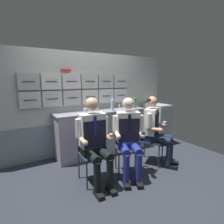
# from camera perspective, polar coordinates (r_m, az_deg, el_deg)

# --- Properties ---
(ground) EXTENTS (4.80, 4.80, 0.04)m
(ground) POSITION_cam_1_polar(r_m,az_deg,el_deg) (3.13, 2.40, -20.48)
(ground) COLOR #292D35
(galley_bulkhead) EXTENTS (4.20, 0.14, 2.15)m
(galley_bulkhead) POSITION_cam_1_polar(r_m,az_deg,el_deg) (3.94, -8.65, 2.77)
(galley_bulkhead) COLOR #B3BAB7
(galley_bulkhead) RESTS_ON ground
(galley_counter) EXTENTS (2.00, 0.53, 0.93)m
(galley_counter) POSITION_cam_1_polar(r_m,az_deg,el_deg) (3.92, -3.28, -6.25)
(galley_counter) COLOR #9E98AA
(galley_counter) RESTS_ON ground
(service_trolley) EXTENTS (0.40, 0.65, 0.98)m
(service_trolley) POSITION_cam_1_polar(r_m,az_deg,el_deg) (4.70, 14.05, -3.08)
(service_trolley) COLOR black
(service_trolley) RESTS_ON ground
(folding_chair_left) EXTENTS (0.41, 0.42, 0.86)m
(folding_chair_left) POSITION_cam_1_polar(r_m,az_deg,el_deg) (2.90, -6.79, -10.99)
(folding_chair_left) COLOR #2D2D33
(folding_chair_left) RESTS_ON ground
(crew_member_left) EXTENTS (0.52, 0.65, 1.32)m
(crew_member_left) POSITION_cam_1_polar(r_m,az_deg,el_deg) (2.70, -5.59, -7.96)
(crew_member_left) COLOR black
(crew_member_left) RESTS_ON ground
(folding_chair_right) EXTENTS (0.53, 0.53, 0.86)m
(folding_chair_right) POSITION_cam_1_polar(r_m,az_deg,el_deg) (3.12, 4.74, -9.39)
(folding_chair_right) COLOR #2D2D33
(folding_chair_right) RESTS_ON ground
(crew_member_right) EXTENTS (0.58, 0.70, 1.30)m
(crew_member_right) POSITION_cam_1_polar(r_m,az_deg,el_deg) (2.92, 5.44, -6.90)
(crew_member_right) COLOR black
(crew_member_right) RESTS_ON ground
(folding_chair_by_counter) EXTENTS (0.56, 0.56, 0.86)m
(folding_chair_by_counter) POSITION_cam_1_polar(r_m,az_deg,el_deg) (3.51, 11.03, -7.30)
(folding_chair_by_counter) COLOR #2D2D33
(folding_chair_by_counter) RESTS_ON ground
(crew_member_by_counter) EXTENTS (0.61, 0.68, 1.28)m
(crew_member_by_counter) POSITION_cam_1_polar(r_m,az_deg,el_deg) (3.43, 13.73, -4.71)
(crew_member_by_counter) COLOR black
(crew_member_by_counter) RESTS_ON ground
(water_bottle_blue_cap) EXTENTS (0.07, 0.07, 0.28)m
(water_bottle_blue_cap) POSITION_cam_1_polar(r_m,az_deg,el_deg) (3.72, 0.15, 2.29)
(water_bottle_blue_cap) COLOR silver
(water_bottle_blue_cap) RESTS_ON galley_counter
(sparkling_bottle_green) EXTENTS (0.07, 0.07, 0.29)m
(sparkling_bottle_green) POSITION_cam_1_polar(r_m,az_deg,el_deg) (4.15, 7.25, 3.10)
(sparkling_bottle_green) COLOR #469954
(sparkling_bottle_green) RESTS_ON galley_counter
(coffee_cup_spare) EXTENTS (0.06, 0.06, 0.09)m
(coffee_cup_spare) POSITION_cam_1_polar(r_m,az_deg,el_deg) (4.19, 2.26, 2.02)
(coffee_cup_spare) COLOR tan
(coffee_cup_spare) RESTS_ON galley_counter
(espresso_cup_small) EXTENTS (0.07, 0.07, 0.08)m
(espresso_cup_small) POSITION_cam_1_polar(r_m,az_deg,el_deg) (3.63, -8.50, 0.58)
(espresso_cup_small) COLOR silver
(espresso_cup_small) RESTS_ON galley_counter
(paper_cup_tan) EXTENTS (0.06, 0.06, 0.07)m
(paper_cup_tan) POSITION_cam_1_polar(r_m,az_deg,el_deg) (3.72, -4.81, 0.79)
(paper_cup_tan) COLOR silver
(paper_cup_tan) RESTS_ON galley_counter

